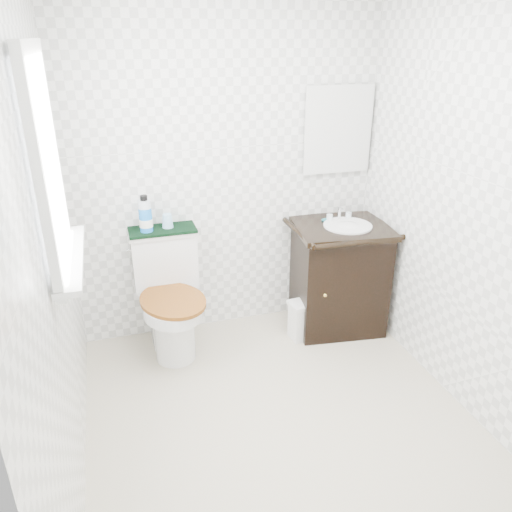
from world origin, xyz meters
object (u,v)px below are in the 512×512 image
toilet (170,301)px  vanity (339,274)px  trash_bin (303,319)px  mouthwash_bottle (145,215)px  cup (167,221)px

toilet → vanity: size_ratio=0.92×
toilet → vanity: (1.26, -0.06, 0.06)m
trash_bin → mouthwash_bottle: bearing=165.5°
toilet → cup: cup is taller
mouthwash_bottle → trash_bin: bearing=-14.5°
toilet → mouthwash_bottle: (-0.10, 0.11, 0.61)m
vanity → mouthwash_bottle: mouthwash_bottle is taller
trash_bin → cup: 1.22m
trash_bin → toilet: bearing=170.1°
toilet → cup: (0.04, 0.14, 0.54)m
mouthwash_bottle → cup: size_ratio=2.61×
mouthwash_bottle → vanity: bearing=-7.0°
vanity → cup: bearing=170.7°
trash_bin → mouthwash_bottle: (-1.05, 0.27, 0.83)m
mouthwash_bottle → cup: bearing=12.1°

